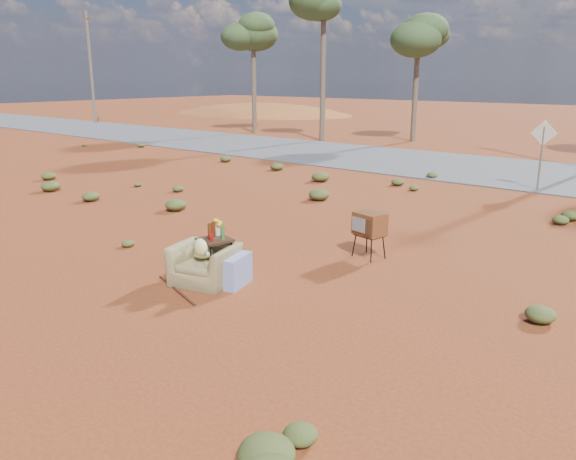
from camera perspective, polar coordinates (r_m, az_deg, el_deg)
The scene contains 13 objects.
ground at distance 9.77m, azimuth -5.37°, elevation -5.68°, with size 140.00×140.00×0.00m, color brown.
highway at distance 22.65m, azimuth 22.45°, elevation 5.40°, with size 140.00×7.00×0.04m, color #565659.
dirt_mound at distance 54.56m, azimuth -2.68°, elevation 11.72°, with size 26.00×18.00×2.00m, color #9F5926.
armchair at distance 9.81m, azimuth -7.98°, elevation -3.01°, with size 1.35×1.09×0.92m.
tv_unit at distance 11.13m, azimuth 8.29°, elevation 0.56°, with size 0.65×0.57×0.92m.
side_table at distance 9.94m, azimuth -7.40°, elevation -0.68°, with size 0.62×0.62×1.04m.
rusty_bar at distance 9.69m, azimuth -11.28°, elevation -5.96°, with size 0.04×0.04×1.54m, color #4E2215.
road_sign at distance 19.19m, azimuth 24.46°, elevation 8.06°, with size 0.78×0.06×2.19m.
eucalyptus_far_left at distance 36.10m, azimuth -3.56°, elevation 19.26°, with size 3.20×3.20×7.10m.
eucalyptus_left at distance 31.61m, azimuth 3.67°, elevation 21.58°, with size 3.20×3.20×8.10m.
eucalyptus_near_left at distance 31.96m, azimuth 13.12°, elevation 18.53°, with size 3.20×3.20×6.60m.
utility_pole_west at distance 45.30m, azimuth -19.42°, elevation 15.39°, with size 1.40×0.20×8.00m.
scrub_patch at distance 13.49m, azimuth 5.33°, elevation 0.90°, with size 17.49×8.07×0.33m.
Camera 1 is at (6.46, -6.43, 3.50)m, focal length 35.00 mm.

